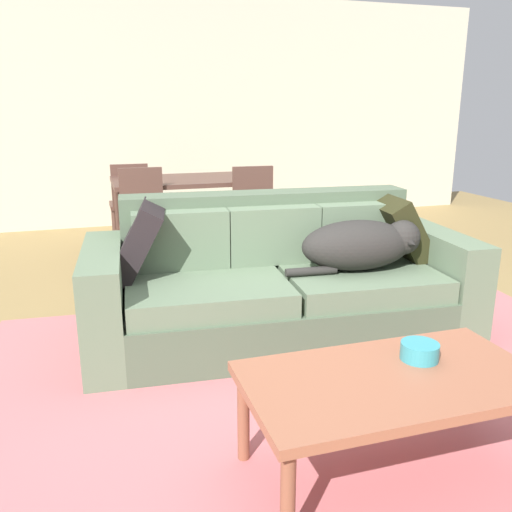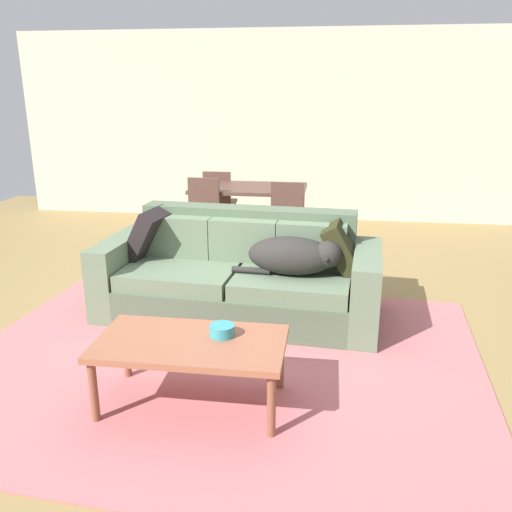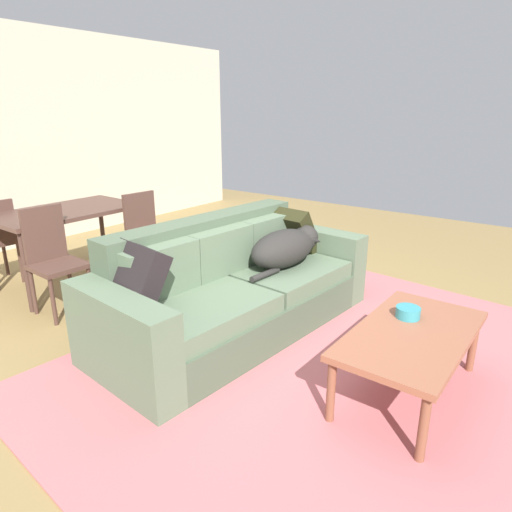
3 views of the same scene
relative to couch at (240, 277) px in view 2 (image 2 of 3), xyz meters
The scene contains 13 objects.
ground_plane 0.45m from the couch, 84.07° to the right, with size 10.00×10.00×0.00m, color olive.
back_partition 3.84m from the couch, 89.52° to the left, with size 8.00×0.12×2.70m, color beige.
area_rug 0.96m from the couch, 90.31° to the right, with size 3.71×2.96×0.01m, color #B96366.
couch is the anchor object (origin of this frame).
dog_on_left_cushion 0.58m from the couch, 21.51° to the right, with size 0.88×0.41×0.31m.
throw_pillow_by_left_arm 0.91m from the couch, behind, with size 0.14×0.45×0.45m, color black.
throw_pillow_by_right_arm 0.91m from the couch, ahead, with size 0.15×0.42×0.42m, color black.
coffee_table 1.46m from the couch, 92.18° to the right, with size 1.14×0.61×0.44m.
bowl_on_coffee_table 1.38m from the couch, 85.00° to the right, with size 0.15×0.15×0.07m, color teal.
dining_table 2.00m from the couch, 96.54° to the left, with size 1.35×0.80×0.77m.
dining_chair_near_left 1.60m from the couch, 115.52° to the left, with size 0.41×0.41×0.93m.
dining_chair_near_right 1.38m from the couch, 78.53° to the left, with size 0.42×0.42×0.92m.
dining_chair_far_left 2.58m from the couch, 105.92° to the left, with size 0.40×0.40×0.87m.
Camera 2 is at (0.70, -3.95, 1.88)m, focal length 37.16 mm.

